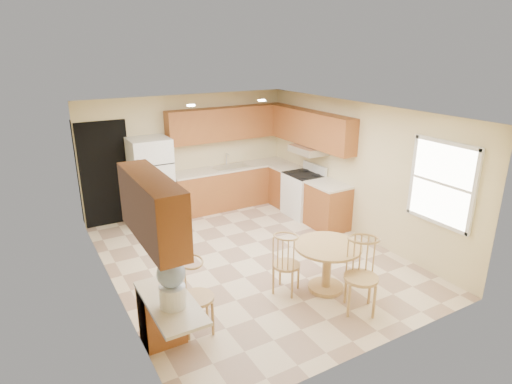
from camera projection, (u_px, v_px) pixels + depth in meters
floor at (252, 258)px, 7.32m from camera, size 5.50×5.50×0.00m
ceiling at (251, 111)px, 6.51m from camera, size 4.50×5.50×0.02m
wall_back at (189, 154)px, 9.17m from camera, size 4.50×0.02×2.50m
wall_front at (375, 258)px, 4.67m from camera, size 4.50×0.02×2.50m
wall_left at (109, 215)px, 5.85m from camera, size 0.02×5.50×2.50m
wall_right at (356, 170)px, 7.98m from camera, size 0.02×5.50×2.50m
doorway at (106, 174)px, 8.40m from camera, size 0.90×0.02×2.10m
base_cab_back at (232, 187)px, 9.60m from camera, size 2.75×0.60×0.87m
counter_back at (232, 168)px, 9.46m from camera, size 2.75×0.63×0.04m
base_cab_right_a at (287, 187)px, 9.62m from camera, size 0.60×0.59×0.87m
counter_right_a at (287, 167)px, 9.48m from camera, size 0.63×0.59×0.04m
base_cab_right_b at (328, 207)px, 8.43m from camera, size 0.60×0.80×0.87m
counter_right_b at (329, 185)px, 8.28m from camera, size 0.63×0.80×0.04m
upper_cab_back at (228, 123)px, 9.25m from camera, size 2.75×0.33×0.70m
upper_cab_right at (311, 128)px, 8.70m from camera, size 0.33×2.42×0.70m
upper_cab_left at (152, 208)px, 4.43m from camera, size 0.33×1.40×0.70m
sink at (231, 167)px, 9.44m from camera, size 0.78×0.44×0.01m
range_hood at (308, 150)px, 8.77m from camera, size 0.50×0.76×0.14m
desk_pedestal at (162, 315)px, 5.18m from camera, size 0.48×0.42×0.72m
desk_top at (170, 302)px, 4.74m from camera, size 0.50×1.20×0.04m
window at (442, 183)px, 6.37m from camera, size 0.06×1.12×1.30m
can_light_a at (191, 105)px, 7.26m from camera, size 0.14×0.14×0.02m
can_light_b at (262, 100)px, 7.93m from camera, size 0.14×0.14×0.02m
refrigerator at (151, 181)px, 8.56m from camera, size 0.77×0.75×1.75m
stove at (303, 194)px, 9.05m from camera, size 0.65×0.76×1.09m
dining_table at (327, 261)px, 6.24m from camera, size 0.98×0.98×0.72m
chair_table_a at (290, 260)px, 6.09m from camera, size 0.40×0.51×0.91m
chair_table_b at (367, 272)px, 5.60m from camera, size 0.46×0.55×1.05m
chair_desk at (199, 292)px, 5.21m from camera, size 0.44×0.56×0.98m
water_crock at (172, 282)px, 4.55m from camera, size 0.31×0.31×0.64m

